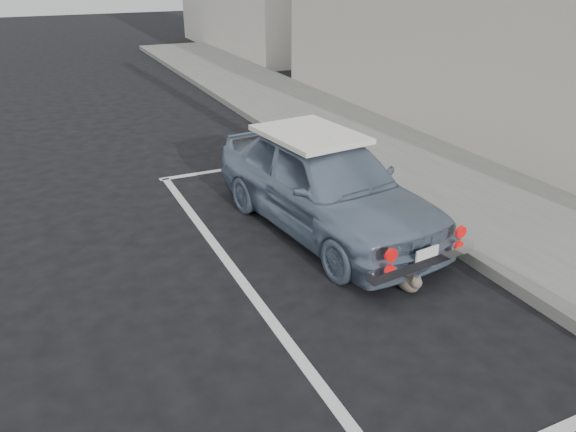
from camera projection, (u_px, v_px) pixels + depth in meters
name	position (u px, v px, depth m)	size (l,w,h in m)	color
ground	(458.00, 413.00, 4.72)	(80.00, 80.00, 0.00)	black
sidewalk	(546.00, 236.00, 7.56)	(2.80, 40.00, 0.15)	slate
pline_front	(241.00, 167.00, 10.26)	(3.00, 0.12, 0.01)	silver
pline_side	(235.00, 272.00, 6.84)	(0.12, 7.00, 0.01)	silver
retro_coupe	(325.00, 183.00, 7.68)	(2.05, 4.12, 1.35)	slate
cat	(409.00, 281.00, 6.41)	(0.24, 0.51, 0.27)	brown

